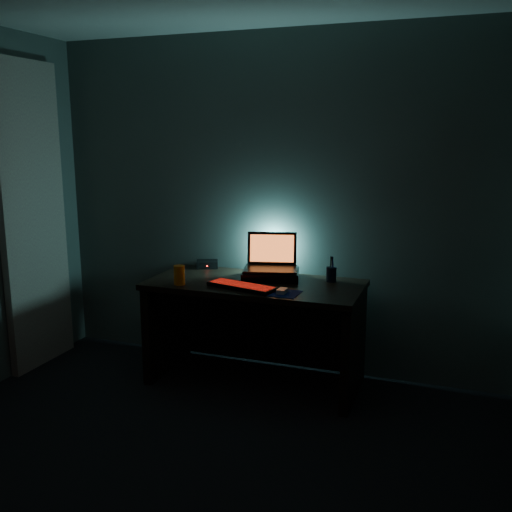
{
  "coord_description": "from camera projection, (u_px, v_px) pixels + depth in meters",
  "views": [
    {
      "loc": [
        1.32,
        -2.03,
        1.75
      ],
      "look_at": [
        0.03,
        1.57,
        0.95
      ],
      "focal_mm": 40.0,
      "sensor_mm": 36.0,
      "label": 1
    }
  ],
  "objects": [
    {
      "name": "room",
      "position": [
        125.0,
        258.0,
        2.41
      ],
      "size": [
        3.5,
        4.0,
        2.5
      ],
      "color": "black",
      "rests_on": "ground"
    },
    {
      "name": "desk",
      "position": [
        257.0,
        315.0,
        4.1
      ],
      "size": [
        1.5,
        0.7,
        0.75
      ],
      "color": "black",
      "rests_on": "ground"
    },
    {
      "name": "curtain",
      "position": [
        33.0,
        218.0,
        4.3
      ],
      "size": [
        0.06,
        0.65,
        2.3
      ],
      "primitive_type": "cube",
      "color": "beige",
      "rests_on": "ground"
    },
    {
      "name": "riser",
      "position": [
        271.0,
        275.0,
        4.09
      ],
      "size": [
        0.46,
        0.39,
        0.06
      ],
      "primitive_type": "cube",
      "rotation": [
        0.0,
        0.0,
        0.26
      ],
      "color": "black",
      "rests_on": "desk"
    },
    {
      "name": "laptop",
      "position": [
        271.0,
        261.0,
        4.13
      ],
      "size": [
        0.43,
        0.37,
        0.26
      ],
      "rotation": [
        0.0,
        0.0,
        0.26
      ],
      "color": "black",
      "rests_on": "riser"
    },
    {
      "name": "keyboard",
      "position": [
        242.0,
        286.0,
        3.83
      ],
      "size": [
        0.5,
        0.27,
        0.03
      ],
      "rotation": [
        0.0,
        0.0,
        -0.24
      ],
      "color": "black",
      "rests_on": "desk"
    },
    {
      "name": "mousepad",
      "position": [
        282.0,
        293.0,
        3.71
      ],
      "size": [
        0.23,
        0.21,
        0.0
      ],
      "primitive_type": "cube",
      "rotation": [
        0.0,
        0.0,
        -0.04
      ],
      "color": "#0A174C",
      "rests_on": "desk"
    },
    {
      "name": "mouse",
      "position": [
        282.0,
        291.0,
        3.71
      ],
      "size": [
        0.06,
        0.09,
        0.03
      ],
      "primitive_type": "cube",
      "rotation": [
        0.0,
        0.0,
        -0.04
      ],
      "color": "#9D9EA2",
      "rests_on": "mousepad"
    },
    {
      "name": "pen_cup",
      "position": [
        331.0,
        274.0,
        4.01
      ],
      "size": [
        0.09,
        0.09,
        0.1
      ],
      "primitive_type": "cylinder",
      "rotation": [
        0.0,
        0.0,
        0.21
      ],
      "color": "black",
      "rests_on": "desk"
    },
    {
      "name": "juice_glass",
      "position": [
        179.0,
        275.0,
        3.93
      ],
      "size": [
        0.08,
        0.08,
        0.13
      ],
      "primitive_type": "cylinder",
      "rotation": [
        0.0,
        0.0,
        0.08
      ],
      "color": "orange",
      "rests_on": "desk"
    },
    {
      "name": "router",
      "position": [
        207.0,
        264.0,
        4.44
      ],
      "size": [
        0.2,
        0.19,
        0.05
      ],
      "rotation": [
        0.0,
        0.0,
        0.42
      ],
      "color": "black",
      "rests_on": "desk"
    }
  ]
}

